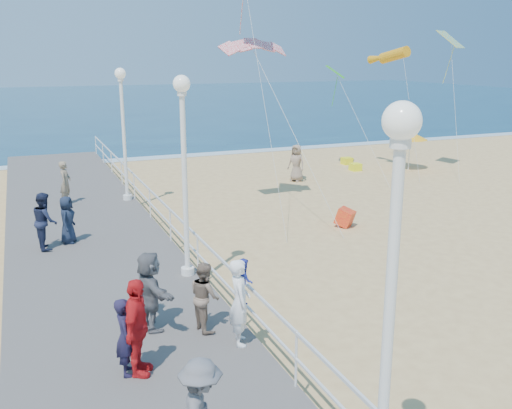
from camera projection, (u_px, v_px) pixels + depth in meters
name	position (u px, v px, depth m)	size (l,w,h in m)	color
ground	(355.00, 262.00, 17.63)	(160.00, 160.00, 0.00)	#DFB974
ocean	(92.00, 103.00, 75.68)	(160.00, 90.00, 0.05)	#0D3350
surf_line	(180.00, 156.00, 35.93)	(160.00, 1.20, 0.04)	white
boardwalk	(108.00, 293.00, 14.80)	(5.00, 44.00, 0.40)	slate
railing	(198.00, 243.00, 15.44)	(0.05, 42.00, 0.55)	white
lamp_post_near	(392.00, 278.00, 6.68)	(0.44, 0.44, 5.32)	white
lamp_post_mid	(184.00, 156.00, 14.71)	(0.44, 0.44, 5.32)	white
lamp_post_far	(123.00, 121.00, 22.75)	(0.44, 0.44, 5.32)	white
woman_holding_toddler	(240.00, 302.00, 11.62)	(0.67, 0.44, 1.83)	white
toddler_held	(244.00, 280.00, 11.71)	(0.45, 0.35, 0.93)	#313BB8
spectator_0	(125.00, 337.00, 10.53)	(0.55, 0.36, 1.51)	#1B1834
spectator_1	(205.00, 296.00, 12.27)	(0.74, 0.58, 1.53)	#836C5A
spectator_3	(137.00, 328.00, 10.45)	(1.11, 0.46, 1.89)	red
spectator_4	(67.00, 220.00, 17.99)	(0.74, 0.48, 1.52)	#182135
spectator_5	(150.00, 291.00, 12.26)	(1.63, 0.52, 1.76)	slate
spectator_6	(65.00, 183.00, 22.74)	(0.63, 0.41, 1.73)	#84735B
spectator_7	(45.00, 221.00, 17.42)	(0.86, 0.67, 1.77)	#1B213C
beach_walker_a	(297.00, 165.00, 29.11)	(0.94, 0.54, 1.46)	#5A5A5F
beach_walker_b	(398.00, 141.00, 36.50)	(1.03, 0.43, 1.75)	#181632
beach_walker_c	(296.00, 163.00, 28.68)	(0.91, 0.59, 1.86)	gray
box_kite	(345.00, 219.00, 21.14)	(0.55, 0.55, 0.60)	red
beach_umbrella	(410.00, 135.00, 31.34)	(1.90, 1.90, 2.14)	white
beach_chair_left	(347.00, 161.00, 33.33)	(0.55, 0.55, 0.40)	yellow
beach_chair_right	(355.00, 167.00, 31.51)	(0.55, 0.55, 0.40)	#FAFE1A
kite_parafoil	(254.00, 43.00, 22.14)	(2.67, 0.90, 0.30)	red
kite_windsock	(394.00, 55.00, 29.21)	(0.56, 0.56, 2.87)	orange
kite_diamond_multi	(451.00, 39.00, 29.33)	(1.44, 1.44, 0.02)	#198FDB
kite_diamond_green	(335.00, 72.00, 30.72)	(1.18, 1.18, 0.02)	green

